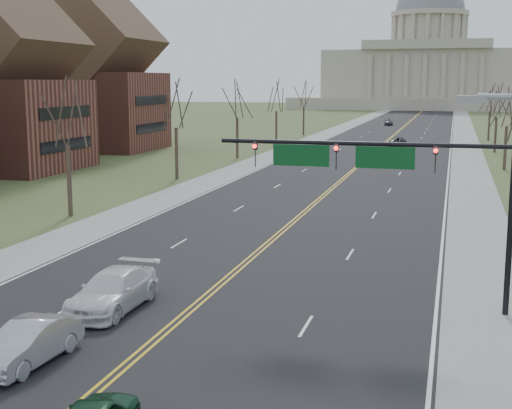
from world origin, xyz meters
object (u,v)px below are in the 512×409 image
Objects in this scene: car_far_nb at (398,142)px; car_far_sb at (389,122)px; car_sb_inner_lead at (28,343)px; signal_mast at (383,169)px; car_sb_inner_second at (113,291)px.

car_far_sb is (-5.92, 50.99, 0.05)m from car_far_nb.
car_sb_inner_lead is 85.90m from car_far_nb.
signal_mast is 15.18m from car_sb_inner_lead.
signal_mast is 12.21m from car_sb_inner_second.
signal_mast is at bearing 46.13° from car_sb_inner_lead.
car_far_nb is (5.50, 79.69, -0.12)m from car_sb_inner_second.
car_sb_inner_lead is 0.90× the size of car_far_nb.
car_far_sb is at bearing -85.11° from car_far_nb.
car_sb_inner_lead is at bearing 84.57° from car_far_nb.
car_sb_inner_lead is (-10.60, -9.63, -5.03)m from signal_mast.
car_far_nb is at bearing 93.81° from signal_mast.
signal_mast is at bearing 19.51° from car_sb_inner_second.
car_far_sb is (-0.43, 130.68, -0.07)m from car_sb_inner_second.
signal_mast reaches higher than car_sb_inner_lead.
car_far_nb is at bearing -90.28° from car_far_sb.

